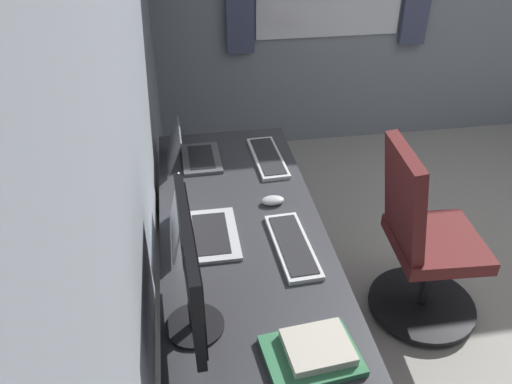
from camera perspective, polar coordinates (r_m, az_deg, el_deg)
name	(u,v)px	position (r m, az deg, el deg)	size (l,w,h in m)	color
wall_back	(124,102)	(2.00, -14.22, 9.50)	(4.56, 0.10, 2.60)	#8C939E
desk	(244,250)	(2.22, -1.28, -6.33)	(1.92, 0.70, 0.73)	#38383D
drawer_pedestal	(229,244)	(2.74, -3.00, -5.70)	(0.40, 0.51, 0.69)	#38383D
monitor_primary	(191,270)	(1.65, -7.16, -8.50)	(0.54, 0.20, 0.44)	black
laptop_leftmost	(190,153)	(2.69, -7.19, 4.27)	(0.31, 0.28, 0.19)	#595B60
laptop_left	(197,228)	(2.15, -6.42, -3.91)	(0.35, 0.27, 0.22)	silver
keyboard_main	(268,157)	(2.70, 1.29, 3.80)	(0.43, 0.16, 0.02)	silver
keyboard_spare	(293,246)	(2.12, 4.04, -5.87)	(0.43, 0.16, 0.02)	silver
mouse_main	(273,200)	(2.36, 1.85, -0.92)	(0.06, 0.10, 0.03)	silver
book_stack_near	(314,352)	(1.73, 6.35, -17.00)	(0.26, 0.32, 0.05)	#3D8456
office_chair	(422,244)	(2.69, 17.67, -5.49)	(0.56, 0.57, 0.97)	maroon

